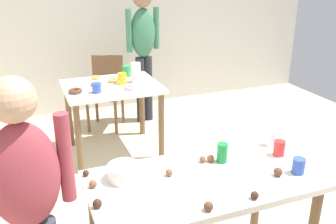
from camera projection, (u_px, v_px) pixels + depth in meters
wall_back at (97, 13)px, 4.94m from camera, size 6.40×0.10×2.60m
dining_table_near at (203, 193)px, 2.19m from camera, size 1.31×0.68×0.75m
dining_table_far at (112, 96)px, 3.87m from camera, size 0.95×0.77×0.75m
chair_far_table at (106, 87)px, 4.59m from camera, size 0.54×0.54×0.87m
person_girl_near at (28, 201)px, 1.73m from camera, size 0.46×0.26×1.47m
person_adult_far at (143, 44)px, 4.56m from camera, size 0.45×0.26×1.65m
mixing_bowl at (124, 172)px, 2.12m from camera, size 0.18×0.18×0.09m
soda_can at (222, 153)px, 2.31m from camera, size 0.07×0.07×0.12m
fork_near at (248, 178)px, 2.14m from camera, size 0.17×0.02×0.01m
cup_near_0 at (299, 166)px, 2.18m from camera, size 0.07×0.07×0.09m
cup_near_1 at (279, 148)px, 2.39m from camera, size 0.07×0.07×0.10m
cup_near_2 at (270, 139)px, 2.52m from camera, size 0.07×0.07×0.10m
cake_ball_0 at (255, 195)px, 1.95m from camera, size 0.04×0.04×0.04m
cake_ball_1 at (97, 204)px, 1.88m from camera, size 0.05×0.05×0.05m
cake_ball_2 at (203, 159)px, 2.31m from camera, size 0.04×0.04×0.04m
cake_ball_3 at (211, 158)px, 2.32m from camera, size 0.05×0.05×0.05m
cake_ball_4 at (169, 173)px, 2.16m from camera, size 0.04×0.04×0.04m
cake_ball_5 at (86, 173)px, 2.16m from camera, size 0.04×0.04×0.04m
cake_ball_6 at (299, 164)px, 2.26m from camera, size 0.05×0.05×0.05m
cake_ball_7 at (209, 206)px, 1.85m from camera, size 0.05×0.05×0.05m
cake_ball_8 at (93, 184)px, 2.05m from camera, size 0.04×0.04×0.04m
cake_ball_9 at (278, 172)px, 2.16m from camera, size 0.05×0.05×0.05m
pitcher_far at (136, 73)px, 3.87m from camera, size 0.10×0.10×0.21m
cup_far_0 at (122, 79)px, 3.83m from camera, size 0.09×0.09×0.12m
cup_far_1 at (97, 88)px, 3.58m from camera, size 0.09×0.09×0.09m
cup_far_2 at (127, 71)px, 4.10m from camera, size 0.09×0.09×0.12m
donut_far_0 at (75, 91)px, 3.58m from camera, size 0.13×0.13×0.04m
donut_far_1 at (96, 84)px, 3.79m from camera, size 0.11×0.11×0.03m
donut_far_2 at (129, 88)px, 3.69m from camera, size 0.11×0.11×0.03m
donut_far_3 at (96, 77)px, 4.03m from camera, size 0.10×0.10×0.03m
donut_far_4 at (122, 78)px, 4.01m from camera, size 0.11×0.11×0.03m
donut_far_5 at (113, 80)px, 3.92m from camera, size 0.11×0.11×0.03m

